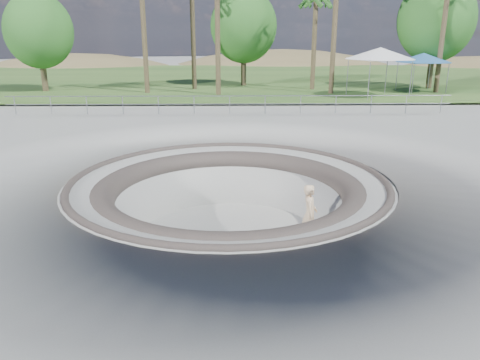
{
  "coord_description": "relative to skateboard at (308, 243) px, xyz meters",
  "views": [
    {
      "loc": [
        0.09,
        -14.35,
        4.53
      ],
      "look_at": [
        0.36,
        0.35,
        -0.1
      ],
      "focal_mm": 35.0,
      "sensor_mm": 36.0,
      "label": 1
    }
  ],
  "objects": [
    {
      "name": "skater",
      "position": [
        -0.0,
        0.0,
        0.98
      ],
      "size": [
        0.54,
        0.75,
        1.93
      ],
      "primitive_type": "imported",
      "rotation": [
        0.0,
        0.0,
        1.46
      ],
      "color": "beige",
      "rests_on": "skateboard"
    },
    {
      "name": "ground",
      "position": [
        -2.51,
        0.86,
        1.84
      ],
      "size": [
        180.0,
        180.0,
        0.0
      ],
      "primitive_type": "plane",
      "color": "#A1A19C",
      "rests_on": "ground"
    },
    {
      "name": "skateboard",
      "position": [
        0.0,
        0.0,
        0.0
      ],
      "size": [
        0.74,
        0.23,
        0.08
      ],
      "color": "olive",
      "rests_on": "ground"
    },
    {
      "name": "grass_strip",
      "position": [
        -2.51,
        34.86,
        2.06
      ],
      "size": [
        180.0,
        36.0,
        0.12
      ],
      "color": "#2F5221",
      "rests_on": "ground"
    },
    {
      "name": "distant_hills",
      "position": [
        1.27,
        58.03,
        -5.18
      ],
      "size": [
        103.2,
        45.0,
        28.6
      ],
      "color": "brown",
      "rests_on": "ground"
    },
    {
      "name": "bushy_tree_right",
      "position": [
        13.59,
        24.65,
        7.34
      ],
      "size": [
        5.96,
        5.42,
        8.59
      ],
      "color": "brown",
      "rests_on": "ground"
    },
    {
      "name": "safety_railing",
      "position": [
        -2.51,
        12.86,
        2.53
      ],
      "size": [
        25.0,
        0.06,
        1.03
      ],
      "color": "gray",
      "rests_on": "ground"
    },
    {
      "name": "bushy_tree_mid",
      "position": [
        -1.36,
        26.99,
        6.91
      ],
      "size": [
        5.47,
        4.98,
        7.89
      ],
      "color": "brown",
      "rests_on": "ground"
    },
    {
      "name": "skate_bowl",
      "position": [
        -2.51,
        0.86,
        0.01
      ],
      "size": [
        14.0,
        14.0,
        4.1
      ],
      "color": "#A1A19C",
      "rests_on": "ground"
    },
    {
      "name": "bushy_tree_left",
      "position": [
        -16.68,
        23.13,
        6.51
      ],
      "size": [
        5.04,
        4.58,
        7.26
      ],
      "color": "brown",
      "rests_on": "ground"
    },
    {
      "name": "canopy_blue",
      "position": [
        11.95,
        22.21,
        4.61
      ],
      "size": [
        5.6,
        5.6,
        2.84
      ],
      "color": "gray",
      "rests_on": "ground"
    },
    {
      "name": "canopy_white",
      "position": [
        7.8,
        19.41,
        5.04
      ],
      "size": [
        6.42,
        6.42,
        3.33
      ],
      "color": "gray",
      "rests_on": "ground"
    }
  ]
}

